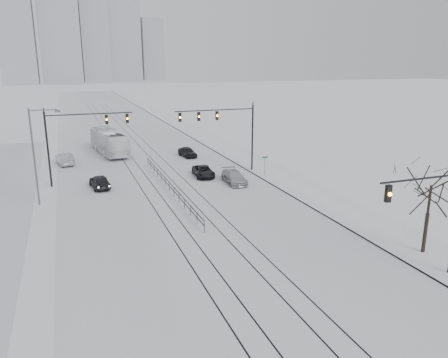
# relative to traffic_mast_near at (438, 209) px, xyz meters

# --- Properties ---
(road) EXTENTS (22.00, 260.00, 0.02)m
(road) POSITION_rel_traffic_mast_near_xyz_m (-10.79, 54.00, -4.55)
(road) COLOR silver
(road) RESTS_ON ground
(sidewalk_east) EXTENTS (5.00, 260.00, 0.16)m
(sidewalk_east) POSITION_rel_traffic_mast_near_xyz_m (2.71, 54.00, -4.48)
(sidewalk_east) COLOR silver
(sidewalk_east) RESTS_ON ground
(curb) EXTENTS (0.10, 260.00, 0.12)m
(curb) POSITION_rel_traffic_mast_near_xyz_m (0.26, 54.00, -4.50)
(curb) COLOR gray
(curb) RESTS_ON ground
(tram_rails) EXTENTS (5.30, 180.00, 0.01)m
(tram_rails) POSITION_rel_traffic_mast_near_xyz_m (-10.79, 34.00, -4.54)
(tram_rails) COLOR black
(tram_rails) RESTS_ON ground
(skyline) EXTENTS (96.00, 48.00, 72.00)m
(skyline) POSITION_rel_traffic_mast_near_xyz_m (-5.77, 267.63, 26.08)
(skyline) COLOR #90959E
(skyline) RESTS_ON ground
(traffic_mast_near) EXTENTS (6.10, 0.37, 7.00)m
(traffic_mast_near) POSITION_rel_traffic_mast_near_xyz_m (0.00, 0.00, 0.00)
(traffic_mast_near) COLOR black
(traffic_mast_near) RESTS_ON ground
(traffic_mast_ne) EXTENTS (9.60, 0.37, 8.00)m
(traffic_mast_ne) POSITION_rel_traffic_mast_near_xyz_m (-2.64, 29.00, 1.20)
(traffic_mast_ne) COLOR black
(traffic_mast_ne) RESTS_ON ground
(traffic_mast_nw) EXTENTS (9.10, 0.37, 8.00)m
(traffic_mast_nw) POSITION_rel_traffic_mast_near_xyz_m (-19.31, 30.00, 1.01)
(traffic_mast_nw) COLOR black
(traffic_mast_nw) RESTS_ON ground
(street_light_west) EXTENTS (2.73, 0.25, 9.00)m
(street_light_west) POSITION_rel_traffic_mast_near_xyz_m (-22.99, 24.00, 0.65)
(street_light_west) COLOR #595B60
(street_light_west) RESTS_ON ground
(bare_tree) EXTENTS (4.40, 4.40, 6.10)m
(bare_tree) POSITION_rel_traffic_mast_near_xyz_m (2.41, 3.00, -0.07)
(bare_tree) COLOR black
(bare_tree) RESTS_ON ground
(median_fence) EXTENTS (0.06, 24.00, 1.00)m
(median_fence) POSITION_rel_traffic_mast_near_xyz_m (-10.79, 24.00, -4.04)
(median_fence) COLOR black
(median_fence) RESTS_ON ground
(street_sign) EXTENTS (0.70, 0.06, 2.40)m
(street_sign) POSITION_rel_traffic_mast_near_xyz_m (1.01, 26.00, -2.96)
(street_sign) COLOR #595B60
(street_sign) RESTS_ON ground
(sedan_sb_inner) EXTENTS (2.18, 4.37, 1.43)m
(sedan_sb_inner) POSITION_rel_traffic_mast_near_xyz_m (-17.46, 27.61, -3.85)
(sedan_sb_inner) COLOR black
(sedan_sb_inner) RESTS_ON ground
(sedan_sb_outer) EXTENTS (2.47, 4.84, 1.52)m
(sedan_sb_outer) POSITION_rel_traffic_mast_near_xyz_m (-20.79, 40.30, -3.80)
(sedan_sb_outer) COLOR #A4A5AC
(sedan_sb_outer) RESTS_ON ground
(sedan_nb_front) EXTENTS (2.45, 4.63, 1.24)m
(sedan_nb_front) POSITION_rel_traffic_mast_near_xyz_m (-5.72, 28.35, -3.94)
(sedan_nb_front) COLOR black
(sedan_nb_front) RESTS_ON ground
(sedan_nb_right) EXTENTS (2.11, 4.79, 1.37)m
(sedan_nb_right) POSITION_rel_traffic_mast_near_xyz_m (-3.38, 24.51, -3.88)
(sedan_nb_right) COLOR #B4B5BC
(sedan_nb_right) RESTS_ON ground
(sedan_nb_far) EXTENTS (2.14, 4.19, 1.37)m
(sedan_nb_far) POSITION_rel_traffic_mast_near_xyz_m (-4.57, 39.49, -3.88)
(sedan_nb_far) COLOR black
(sedan_nb_far) RESTS_ON ground
(box_truck) EXTENTS (4.48, 12.42, 3.38)m
(box_truck) POSITION_rel_traffic_mast_near_xyz_m (-14.60, 45.53, -2.87)
(box_truck) COLOR white
(box_truck) RESTS_ON ground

